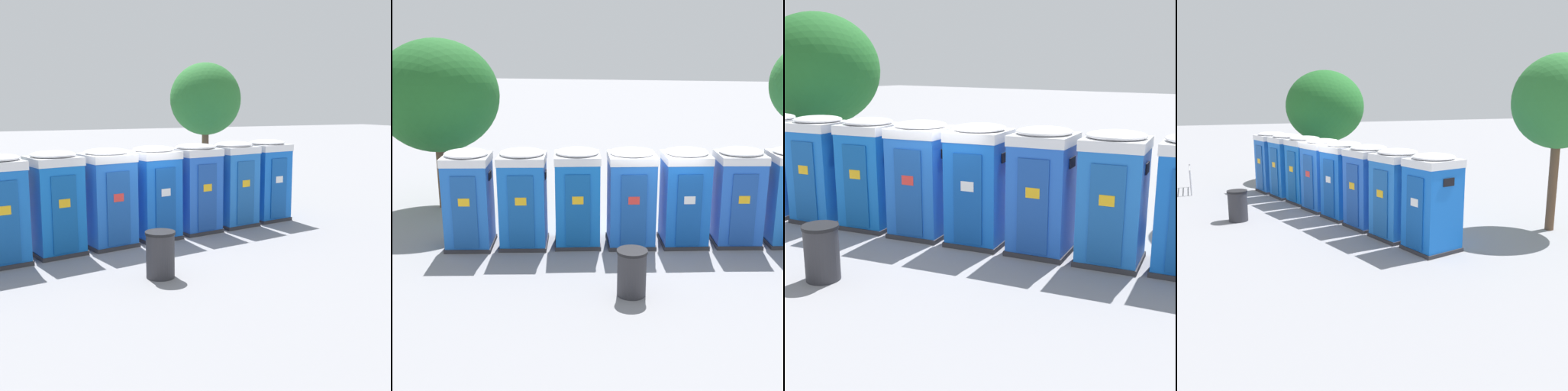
{
  "view_description": "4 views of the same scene",
  "coord_description": "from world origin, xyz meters",
  "views": [
    {
      "loc": [
        -4.17,
        -13.83,
        3.69
      ],
      "look_at": [
        2.09,
        0.22,
        1.04
      ],
      "focal_mm": 50.0,
      "sensor_mm": 36.0,
      "label": 1
    },
    {
      "loc": [
        0.58,
        -13.8,
        5.18
      ],
      "look_at": [
        -1.73,
        -0.55,
        1.32
      ],
      "focal_mm": 50.0,
      "sensor_mm": 36.0,
      "label": 2
    },
    {
      "loc": [
        7.23,
        -9.03,
        3.74
      ],
      "look_at": [
        0.73,
        -0.05,
        1.03
      ],
      "focal_mm": 50.0,
      "sensor_mm": 36.0,
      "label": 3
    },
    {
      "loc": [
        14.55,
        -5.37,
        3.87
      ],
      "look_at": [
        2.27,
        0.26,
        1.02
      ],
      "focal_mm": 42.0,
      "sensor_mm": 36.0,
      "label": 4
    }
  ],
  "objects": [
    {
      "name": "portapotty_5",
      "position": [
        2.08,
        0.2,
        1.28
      ],
      "size": [
        1.39,
        1.39,
        2.54
      ],
      "color": "#2D2D33",
      "rests_on": "ground"
    },
    {
      "name": "portapotty_2",
      "position": [
        -2.01,
        -0.57,
        1.28
      ],
      "size": [
        1.4,
        1.42,
        2.54
      ],
      "color": "#2D2D33",
      "rests_on": "ground"
    },
    {
      "name": "trash_can",
      "position": [
        -0.32,
        -3.35,
        0.5
      ],
      "size": [
        0.64,
        0.64,
        1.0
      ],
      "color": "#2D2D33",
      "rests_on": "ground"
    },
    {
      "name": "portapotty_4",
      "position": [
        0.72,
        -0.07,
        1.28
      ],
      "size": [
        1.4,
        1.42,
        2.54
      ],
      "color": "#2D2D33",
      "rests_on": "ground"
    },
    {
      "name": "portapotty_7",
      "position": [
        4.79,
        0.79,
        1.28
      ],
      "size": [
        1.38,
        1.39,
        2.54
      ],
      "color": "#2D2D33",
      "rests_on": "ground"
    },
    {
      "name": "street_tree_0",
      "position": [
        4.65,
        5.06,
        3.78
      ],
      "size": [
        2.68,
        2.68,
        5.16
      ],
      "color": "brown",
      "rests_on": "ground"
    },
    {
      "name": "portapotty_6",
      "position": [
        3.44,
        0.47,
        1.28
      ],
      "size": [
        1.41,
        1.41,
        2.54
      ],
      "color": "#2D2D33",
      "rests_on": "ground"
    },
    {
      "name": "portapotty_3",
      "position": [
        -0.64,
        -0.35,
        1.28
      ],
      "size": [
        1.44,
        1.43,
        2.54
      ],
      "color": "#2D2D33",
      "rests_on": "ground"
    },
    {
      "name": "ground_plane",
      "position": [
        0.0,
        0.0,
        0.0
      ],
      "size": [
        120.0,
        120.0,
        0.0
      ],
      "primitive_type": "plane",
      "color": "gray"
    }
  ]
}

